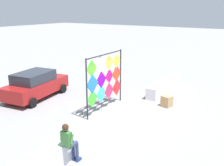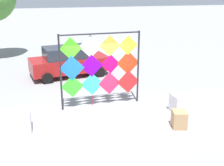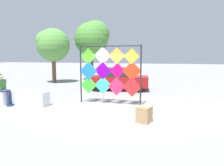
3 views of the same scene
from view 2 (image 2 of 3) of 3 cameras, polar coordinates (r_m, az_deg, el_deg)
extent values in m
plane|color=gray|center=(10.74, -1.90, -6.30)|extent=(120.00, 120.00, 0.00)
cube|color=silver|center=(12.00, 21.02, -3.01)|extent=(4.17, 0.62, 0.70)
cylinder|color=#232328|center=(10.78, -10.30, 1.89)|extent=(0.07, 0.07, 2.95)
cylinder|color=#232328|center=(11.50, 5.27, 3.17)|extent=(0.07, 0.07, 2.95)
cylinder|color=#232328|center=(10.73, -2.37, 9.90)|extent=(3.11, 0.13, 0.06)
cube|color=#3EF72E|center=(11.00, -7.97, -0.69)|extent=(0.88, 0.03, 0.88)
cube|color=#35DCBE|center=(11.12, -4.00, -0.22)|extent=(0.91, 0.03, 0.91)
cylinder|color=red|center=(11.37, -3.94, -3.50)|extent=(0.02, 0.02, 0.48)
cube|color=#F52755|center=(11.29, -0.51, -0.06)|extent=(0.92, 0.03, 0.92)
cube|color=red|center=(11.51, 3.27, 0.25)|extent=(0.96, 0.03, 0.96)
cube|color=#1C6DF9|center=(10.77, -8.07, 2.96)|extent=(0.96, 0.03, 0.96)
cube|color=#6D05D3|center=(10.89, -4.11, 3.47)|extent=(0.88, 0.03, 0.88)
cylinder|color=#7CE516|center=(11.08, -4.05, 0.37)|extent=(0.02, 0.02, 0.37)
cube|color=#F30961|center=(11.09, -0.30, 3.86)|extent=(0.77, 0.03, 0.77)
cube|color=red|center=(11.30, 3.26, 4.06)|extent=(0.95, 0.03, 0.95)
cylinder|color=#16C6E5|center=(11.50, 3.18, 0.81)|extent=(0.02, 0.02, 0.40)
cube|color=#4CCD22|center=(10.61, -8.31, 6.87)|extent=(0.84, 0.03, 0.84)
cube|color=white|center=(10.74, -4.33, 7.38)|extent=(0.89, 0.03, 0.89)
cube|color=gold|center=(10.90, -0.45, 7.52)|extent=(0.82, 0.03, 0.82)
cube|color=yellow|center=(11.12, 3.24, 7.57)|extent=(0.78, 0.03, 0.78)
cylinder|color=#162CE5|center=(11.24, 3.18, 5.02)|extent=(0.02, 0.02, 0.25)
cube|color=maroon|center=(15.38, -8.55, 3.79)|extent=(4.29, 2.33, 0.73)
cube|color=#282D38|center=(15.19, -9.20, 6.11)|extent=(2.49, 1.86, 0.58)
cylinder|color=black|center=(16.67, -4.70, 3.80)|extent=(0.57, 0.29, 0.54)
cylinder|color=black|center=(15.09, -2.51, 2.25)|extent=(0.57, 0.29, 0.54)
cylinder|color=black|center=(16.02, -14.10, 2.68)|extent=(0.57, 0.29, 0.54)
cylinder|color=black|center=(14.37, -12.87, 0.95)|extent=(0.57, 0.29, 0.54)
cube|color=tan|center=(9.94, 13.35, -7.11)|extent=(0.58, 0.61, 0.59)
camera|label=1|loc=(8.71, -85.83, 5.50)|focal=41.63mm
camera|label=3|loc=(5.96, 67.52, -14.53)|focal=34.47mm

